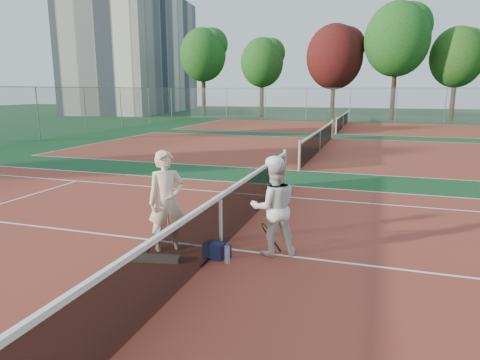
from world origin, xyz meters
name	(u,v)px	position (x,y,z in m)	size (l,w,h in m)	color
ground	(221,248)	(0.00, 0.00, 0.00)	(130.00, 130.00, 0.00)	#0F3A1C
court_main	(221,248)	(0.00, 0.00, 0.00)	(23.77, 10.97, 0.01)	maroon
court_far_a	(319,151)	(0.00, 13.50, 0.00)	(23.77, 10.97, 0.01)	maroon
court_far_b	(343,127)	(0.00, 27.00, 0.00)	(23.77, 10.97, 0.01)	maroon
net_main	(221,222)	(0.00, 0.00, 0.51)	(0.10, 10.98, 1.02)	black
net_far_a	(320,140)	(0.00, 13.50, 0.51)	(0.10, 10.98, 1.02)	black
net_far_b	(343,121)	(0.00, 27.00, 0.51)	(0.10, 10.98, 1.02)	black
fence_back	(350,105)	(0.00, 34.00, 1.50)	(32.00, 0.06, 3.00)	slate
apartment_block	(137,53)	(-28.00, 44.00, 7.50)	(10.00, 22.00, 15.00)	beige
player_a	(167,201)	(-0.91, -0.31, 0.90)	(0.66, 0.43, 1.81)	beige
player_b	(274,208)	(0.96, 0.06, 0.84)	(0.82, 0.64, 1.68)	silver
racket_red	(158,241)	(-0.92, -0.68, 0.27)	(0.33, 0.27, 0.53)	maroon
racket_black_held	(266,238)	(0.82, 0.12, 0.26)	(0.36, 0.27, 0.51)	black
racket_spare	(211,256)	(-0.02, -0.45, 0.02)	(0.60, 0.27, 0.04)	black
sports_bag_navy	(214,250)	(0.05, -0.46, 0.14)	(0.35, 0.24, 0.27)	black
sports_bag_purple	(222,250)	(0.16, -0.38, 0.12)	(0.29, 0.20, 0.24)	black
net_cover_canvas	(155,258)	(-0.86, -0.90, 0.05)	(0.86, 0.20, 0.09)	slate
water_bottle	(227,255)	(0.34, -0.60, 0.15)	(0.09, 0.09, 0.30)	#C9E7FF
tree_back_0	(203,55)	(-15.62, 36.75, 6.45)	(4.87, 4.87, 9.28)	#382314
tree_back_1	(262,63)	(-9.31, 37.48, 5.59)	(4.40, 4.40, 8.15)	#382314
tree_back_maroon	(334,57)	(-1.96, 37.65, 6.01)	(5.53, 5.53, 9.21)	#382314
tree_back_3	(397,40)	(3.73, 36.48, 7.35)	(5.86, 5.86, 10.75)	#382314
tree_back_4	(457,57)	(9.14, 38.36, 5.78)	(4.84, 4.84, 8.59)	#382314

